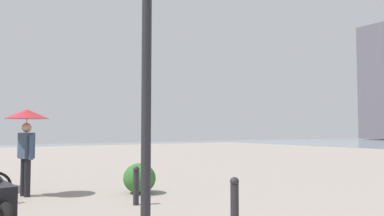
# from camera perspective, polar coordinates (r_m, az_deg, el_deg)

# --- Properties ---
(lamppost) EXTENTS (0.98, 0.28, 3.81)m
(lamppost) POSITION_cam_1_polar(r_m,az_deg,el_deg) (5.52, -6.79, 7.20)
(lamppost) COLOR #232328
(lamppost) RESTS_ON ground
(pedestrian) EXTENTS (1.00, 1.00, 2.03)m
(pedestrian) POSITION_cam_1_polar(r_m,az_deg,el_deg) (9.80, -23.41, -2.69)
(pedestrian) COLOR black
(pedestrian) RESTS_ON ground
(bollard_near) EXTENTS (0.13, 0.13, 0.88)m
(bollard_near) POSITION_cam_1_polar(r_m,az_deg,el_deg) (5.61, 6.37, -14.49)
(bollard_near) COLOR #232328
(bollard_near) RESTS_ON ground
(bollard_mid) EXTENTS (0.13, 0.13, 0.79)m
(bollard_mid) POSITION_cam_1_polar(r_m,az_deg,el_deg) (8.15, -8.33, -11.24)
(bollard_mid) COLOR #232328
(bollard_mid) RESTS_ON ground
(shrub_low) EXTENTS (0.86, 0.77, 0.73)m
(shrub_low) POSITION_cam_1_polar(r_m,az_deg,el_deg) (9.57, -7.84, -10.33)
(shrub_low) COLOR #2D6628
(shrub_low) RESTS_ON ground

